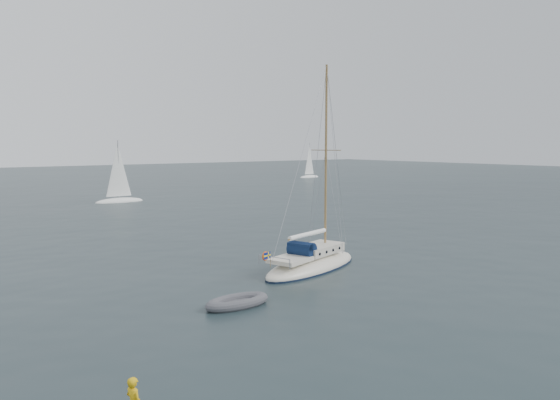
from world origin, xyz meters
TOP-DOWN VIEW (x-y plane):
  - ground at (0.00, 0.00)m, footprint 300.00×300.00m
  - sailboat at (2.96, 0.93)m, footprint 8.33×2.50m
  - dinghy at (-4.12, -2.45)m, footprint 3.08×1.39m
  - distant_yacht_b at (55.07, 62.95)m, footprint 5.59×2.98m
  - distant_yacht_c at (7.07, 40.95)m, footprint 5.86×3.12m

SIDE VIEW (x-z plane):
  - ground at x=0.00m, z-range 0.00..0.00m
  - dinghy at x=-4.12m, z-range -0.03..0.41m
  - sailboat at x=2.96m, z-range -5.03..6.83m
  - distant_yacht_b at x=55.07m, z-range -0.54..6.87m
  - distant_yacht_c at x=7.07m, z-range -0.56..7.20m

